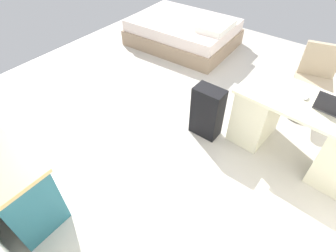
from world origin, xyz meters
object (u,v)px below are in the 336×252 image
at_px(office_chair, 311,85).
at_px(suitcase_black, 207,112).
at_px(laptop, 332,107).
at_px(computer_mouse, 306,97).
at_px(desk, 298,129).
at_px(bed, 184,32).

height_order(office_chair, suitcase_black, office_chair).
relative_size(laptop, computer_mouse, 3.25).
height_order(desk, office_chair, office_chair).
bearing_deg(suitcase_black, computer_mouse, -158.49).
bearing_deg(desk, laptop, 176.11).
height_order(bed, suitcase_black, suitcase_black).
height_order(suitcase_black, laptop, laptop).
distance_m(suitcase_black, laptop, 1.30).
relative_size(suitcase_black, laptop, 2.06).
bearing_deg(computer_mouse, laptop, 170.98).
relative_size(suitcase_black, computer_mouse, 6.71).
height_order(desk, computer_mouse, computer_mouse).
height_order(suitcase_black, computer_mouse, computer_mouse).
xyz_separation_m(suitcase_black, laptop, (-1.17, -0.29, 0.47)).
bearing_deg(bed, office_chair, 165.56).
xyz_separation_m(bed, suitcase_black, (-1.63, 1.85, 0.09)).
height_order(office_chair, computer_mouse, office_chair).
height_order(laptop, computer_mouse, laptop).
distance_m(desk, laptop, 0.45).
bearing_deg(computer_mouse, desk, 149.10).
bearing_deg(desk, suitcase_black, 17.00).
bearing_deg(computer_mouse, office_chair, -81.91).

